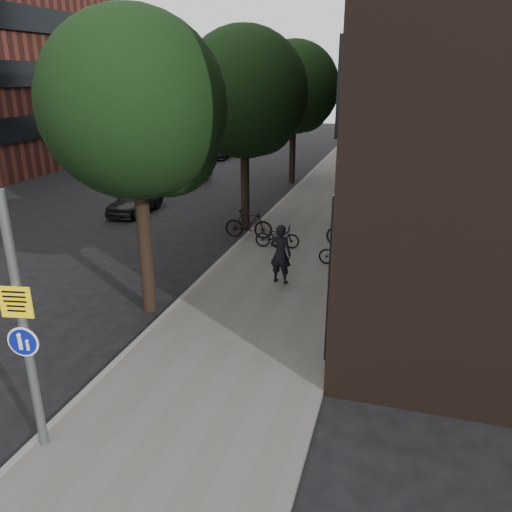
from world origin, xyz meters
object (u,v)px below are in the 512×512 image
at_px(pedestrian, 281,254).
at_px(parked_car_near, 135,200).
at_px(parked_bike_facade_near, 343,253).
at_px(signpost, 24,327).

xyz_separation_m(pedestrian, parked_car_near, (-8.33, 6.28, -0.42)).
distance_m(pedestrian, parked_bike_facade_near, 2.57).
distance_m(signpost, parked_car_near, 15.53).
height_order(signpost, pedestrian, signpost).
relative_size(parked_bike_facade_near, parked_car_near, 0.44).
xyz_separation_m(signpost, parked_bike_facade_near, (3.78, 9.81, -1.79)).
relative_size(signpost, parked_bike_facade_near, 2.81).
height_order(signpost, parked_car_near, signpost).
bearing_deg(parked_bike_facade_near, parked_car_near, 64.10).
distance_m(signpost, pedestrian, 8.26).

